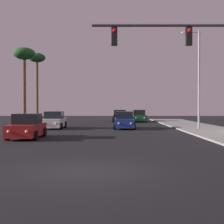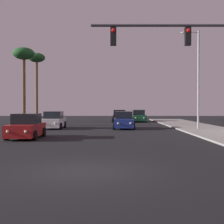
# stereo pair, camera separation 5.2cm
# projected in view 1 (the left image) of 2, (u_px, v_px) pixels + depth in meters

# --- Properties ---
(ground_plane) EXTENTS (120.00, 120.00, 0.00)m
(ground_plane) POSITION_uv_depth(u_px,v_px,m) (86.00, 171.00, 10.50)
(ground_plane) COLOR black
(car_blue) EXTENTS (2.04, 4.32, 1.68)m
(car_blue) POSITION_uv_depth(u_px,v_px,m) (124.00, 121.00, 30.28)
(car_blue) COLOR navy
(car_blue) RESTS_ON ground
(car_white) EXTENTS (2.04, 4.32, 1.68)m
(car_white) POSITION_uv_depth(u_px,v_px,m) (54.00, 121.00, 30.49)
(car_white) COLOR silver
(car_white) RESTS_ON ground
(car_red) EXTENTS (2.04, 4.31, 1.68)m
(car_red) POSITION_uv_depth(u_px,v_px,m) (27.00, 127.00, 21.20)
(car_red) COLOR maroon
(car_red) RESTS_ON ground
(car_green) EXTENTS (2.04, 4.32, 1.68)m
(car_green) POSITION_uv_depth(u_px,v_px,m) (139.00, 116.00, 43.52)
(car_green) COLOR #195933
(car_green) RESTS_ON ground
(car_black) EXTENTS (2.04, 4.32, 1.68)m
(car_black) POSITION_uv_depth(u_px,v_px,m) (120.00, 116.00, 43.12)
(car_black) COLOR black
(car_black) RESTS_ON ground
(traffic_light_mast) EXTENTS (7.55, 0.36, 6.50)m
(traffic_light_mast) POSITION_uv_depth(u_px,v_px,m) (198.00, 55.00, 15.58)
(traffic_light_mast) COLOR #38383D
(traffic_light_mast) RESTS_ON sidewalk_right
(street_lamp) EXTENTS (1.74, 0.24, 9.00)m
(street_lamp) POSITION_uv_depth(u_px,v_px,m) (197.00, 74.00, 28.61)
(street_lamp) COLOR #99999E
(street_lamp) RESTS_ON sidewalk_right
(palm_tree_far) EXTENTS (2.40, 2.40, 9.77)m
(palm_tree_far) POSITION_uv_depth(u_px,v_px,m) (37.00, 62.00, 44.34)
(palm_tree_far) COLOR brown
(palm_tree_far) RESTS_ON ground
(palm_tree_mid) EXTENTS (2.40, 2.40, 8.66)m
(palm_tree_mid) POSITION_uv_depth(u_px,v_px,m) (24.00, 58.00, 34.36)
(palm_tree_mid) COLOR brown
(palm_tree_mid) RESTS_ON ground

